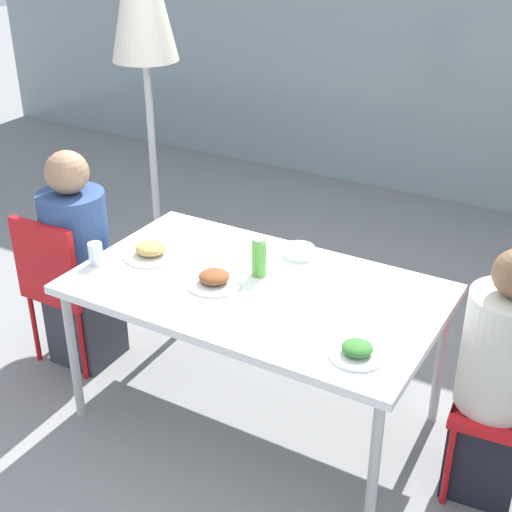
# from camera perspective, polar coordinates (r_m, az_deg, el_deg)

# --- Properties ---
(ground_plane) EXTENTS (24.00, 24.00, 0.00)m
(ground_plane) POSITION_cam_1_polar(r_m,az_deg,el_deg) (3.65, 0.00, -12.73)
(ground_plane) COLOR gray
(building_facade) EXTENTS (10.00, 0.20, 3.00)m
(building_facade) POSITION_cam_1_polar(r_m,az_deg,el_deg) (5.98, 17.09, 18.02)
(building_facade) COLOR #89999E
(building_facade) RESTS_ON ground
(dining_table) EXTENTS (1.66, 0.97, 0.76)m
(dining_table) POSITION_cam_1_polar(r_m,az_deg,el_deg) (3.24, 0.00, -3.14)
(dining_table) COLOR white
(dining_table) RESTS_ON ground
(chair_left) EXTENTS (0.40, 0.40, 0.88)m
(chair_left) POSITION_cam_1_polar(r_m,az_deg,el_deg) (3.89, -15.22, -1.78)
(chair_left) COLOR red
(chair_left) RESTS_ON ground
(person_left) EXTENTS (0.35, 0.35, 1.21)m
(person_left) POSITION_cam_1_polar(r_m,az_deg,el_deg) (3.89, -13.98, -0.78)
(person_left) COLOR #383842
(person_left) RESTS_ON ground
(chair_right) EXTENTS (0.44, 0.44, 0.88)m
(chair_right) POSITION_cam_1_polar(r_m,az_deg,el_deg) (3.19, 19.69, -9.51)
(chair_right) COLOR red
(chair_right) RESTS_ON ground
(person_right) EXTENTS (0.33, 0.33, 1.16)m
(person_right) POSITION_cam_1_polar(r_m,az_deg,el_deg) (3.11, 18.67, -9.73)
(person_right) COLOR black
(person_right) RESTS_ON ground
(plate_0) EXTENTS (0.27, 0.27, 0.07)m
(plate_0) POSITION_cam_1_polar(r_m,az_deg,el_deg) (3.50, -8.38, 0.40)
(plate_0) COLOR white
(plate_0) RESTS_ON dining_table
(plate_1) EXTENTS (0.25, 0.25, 0.07)m
(plate_1) POSITION_cam_1_polar(r_m,az_deg,el_deg) (3.22, -3.37, -1.89)
(plate_1) COLOR white
(plate_1) RESTS_ON dining_table
(plate_2) EXTENTS (0.22, 0.22, 0.06)m
(plate_2) POSITION_cam_1_polar(r_m,az_deg,el_deg) (2.77, 8.08, -7.54)
(plate_2) COLOR white
(plate_2) RESTS_ON dining_table
(bottle) EXTENTS (0.07, 0.07, 0.19)m
(bottle) POSITION_cam_1_polar(r_m,az_deg,el_deg) (3.26, 0.23, -0.10)
(bottle) COLOR #51A338
(bottle) RESTS_ON dining_table
(drinking_cup) EXTENTS (0.07, 0.07, 0.11)m
(drinking_cup) POSITION_cam_1_polar(r_m,az_deg,el_deg) (3.46, -12.71, 0.18)
(drinking_cup) COLOR silver
(drinking_cup) RESTS_ON dining_table
(salad_bowl) EXTENTS (0.15, 0.15, 0.05)m
(salad_bowl) POSITION_cam_1_polar(r_m,az_deg,el_deg) (3.46, 3.46, 0.35)
(salad_bowl) COLOR white
(salad_bowl) RESTS_ON dining_table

